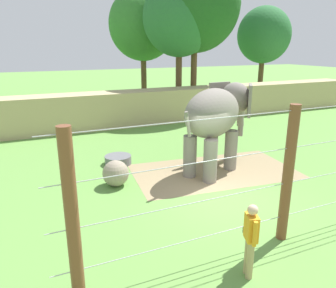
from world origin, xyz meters
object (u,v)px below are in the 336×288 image
enrichment_ball (116,173)px  zookeeper (251,238)px  water_tub (118,160)px  elephant (217,115)px

enrichment_ball → zookeeper: 5.90m
zookeeper → water_tub: (-0.63, 7.86, -0.74)m
zookeeper → elephant: bearing=64.5°
elephant → zookeeper: elephant is taller
water_tub → elephant: bearing=-34.0°
zookeeper → enrichment_ball: bearing=102.8°
water_tub → enrichment_ball: bearing=-107.6°
zookeeper → water_tub: zookeeper is taller
elephant → enrichment_ball: (-3.98, 0.11, -1.74)m
enrichment_ball → water_tub: bearing=72.4°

